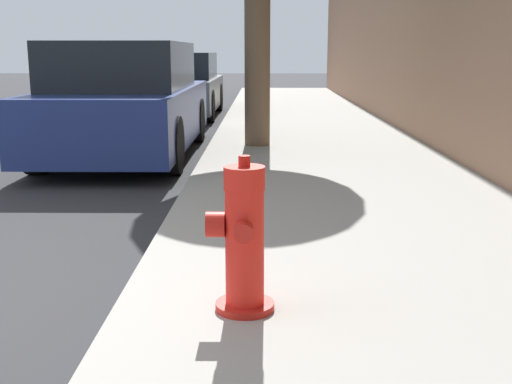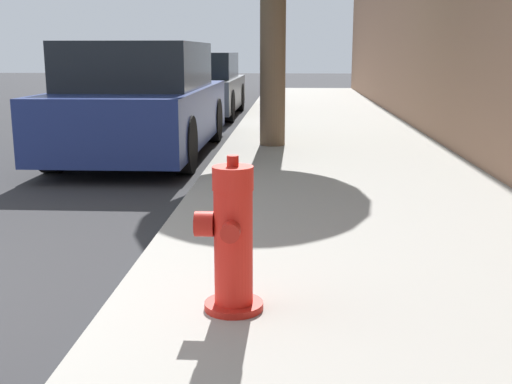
{
  "view_description": "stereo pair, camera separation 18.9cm",
  "coord_description": "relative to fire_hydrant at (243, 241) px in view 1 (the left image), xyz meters",
  "views": [
    {
      "loc": [
        2.71,
        -2.75,
        1.38
      ],
      "look_at": [
        2.67,
        1.4,
        0.47
      ],
      "focal_mm": 45.0,
      "sensor_mm": 36.0,
      "label": 1
    },
    {
      "loc": [
        2.9,
        -2.75,
        1.38
      ],
      "look_at": [
        2.67,
        1.4,
        0.47
      ],
      "focal_mm": 45.0,
      "sensor_mm": 36.0,
      "label": 2
    }
  ],
  "objects": [
    {
      "name": "parked_car_near",
      "position": [
        -1.72,
        5.61,
        0.23
      ],
      "size": [
        1.76,
        4.42,
        1.5
      ],
      "color": "navy",
      "rests_on": "ground_plane"
    },
    {
      "name": "parked_car_mid",
      "position": [
        -1.8,
        11.04,
        0.17
      ],
      "size": [
        1.83,
        4.11,
        1.36
      ],
      "color": "#4C5156",
      "rests_on": "ground_plane"
    },
    {
      "name": "sidewalk_slab",
      "position": [
        0.84,
        -0.2,
        -0.42
      ],
      "size": [
        2.97,
        40.0,
        0.14
      ],
      "color": "#99968E",
      "rests_on": "ground_plane"
    },
    {
      "name": "fire_hydrant",
      "position": [
        0.0,
        0.0,
        0.0
      ],
      "size": [
        0.33,
        0.34,
        0.76
      ],
      "color": "red",
      "rests_on": "sidewalk_slab"
    }
  ]
}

